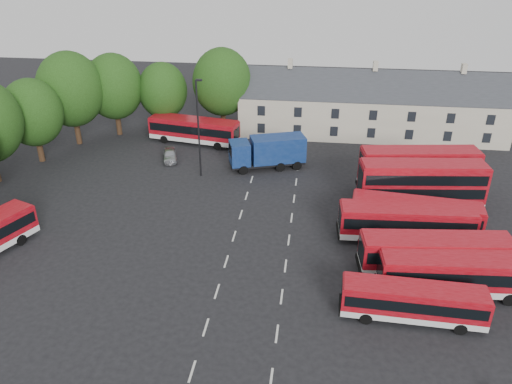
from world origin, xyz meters
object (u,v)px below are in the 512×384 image
bus_row_a (413,300)px  box_truck (268,151)px  bus_dd_south (422,183)px  silver_car (170,155)px  lamppost (199,126)px

bus_row_a → box_truck: size_ratio=1.10×
bus_dd_south → box_truck: size_ratio=1.35×
bus_dd_south → bus_row_a: bearing=-106.8°
silver_car → lamppost: bearing=-57.0°
bus_dd_south → lamppost: bearing=162.3°
box_truck → silver_car: size_ratio=2.21×
bus_row_a → silver_car: 35.66m
box_truck → lamppost: lamppost is taller
box_truck → lamppost: (-7.36, -3.17, 3.80)m
bus_row_a → lamppost: (-20.15, 21.55, 4.25)m
bus_row_a → silver_car: bearing=136.6°
bus_dd_south → silver_car: size_ratio=2.99×
silver_car → box_truck: bearing=-21.1°
bus_row_a → lamppost: 29.81m
bus_row_a → bus_dd_south: 17.18m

